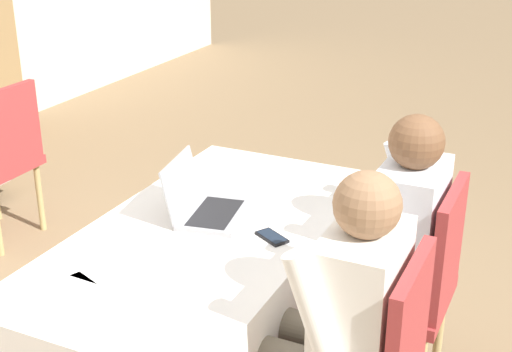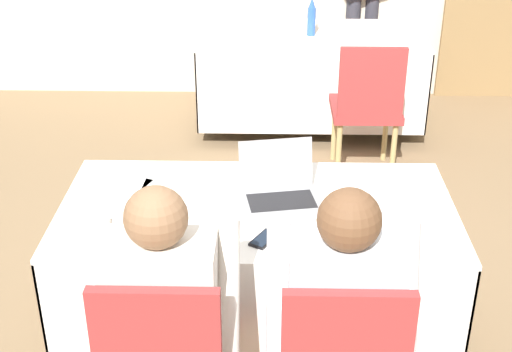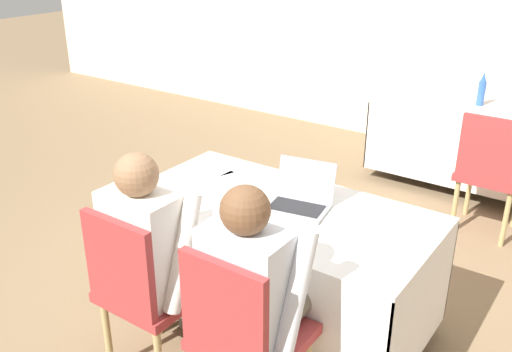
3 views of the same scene
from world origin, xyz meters
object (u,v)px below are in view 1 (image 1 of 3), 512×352
Objects in this scene: person_checkered_shirt at (335,320)px; person_white_shirt at (387,240)px; laptop at (205,206)px; chair_near_right at (411,283)px; cell_phone at (272,237)px.

person_white_shirt is (0.59, 0.00, 0.00)m from person_checkered_shirt.
chair_near_right is (0.20, -0.78, -0.26)m from laptop.
chair_near_right is 0.62m from person_checkered_shirt.
laptop is 0.30× the size of person_checkered_shirt.
cell_phone is 0.16× the size of chair_near_right.
person_checkered_shirt is at bearing -130.26° from laptop.
laptop is at bearing 109.06° from cell_phone.
person_checkered_shirt is (-0.39, -0.67, -0.10)m from laptop.
laptop is at bearing -119.92° from person_checkered_shirt.
laptop reaches higher than cell_phone.
person_white_shirt is (0.26, -0.36, -0.06)m from cell_phone.
person_white_shirt is at bearing -180.00° from person_checkered_shirt.
chair_near_right is at bearing -85.84° from laptop.
person_checkered_shirt reaches higher than cell_phone.
person_white_shirt reaches higher than laptop.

